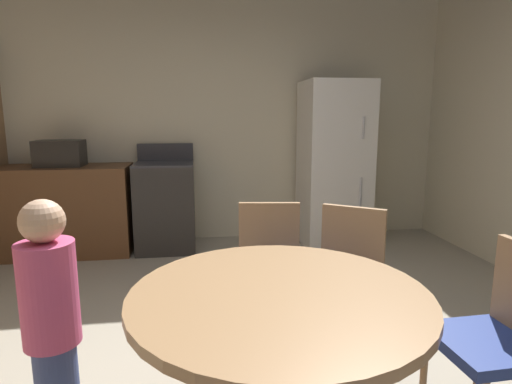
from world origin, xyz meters
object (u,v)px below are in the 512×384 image
object	(u,v)px
chair_east	(502,332)
chair_northeast	(347,272)
oven_range	(166,205)
refrigerator	(334,164)
microwave	(60,153)
chair_north	(270,266)
person_child	(52,324)
dining_table	(279,332)

from	to	relation	value
chair_east	chair_northeast	bearing A→B (deg)	-63.69
oven_range	refrigerator	distance (m)	1.85
refrigerator	chair_northeast	bearing A→B (deg)	-106.23
microwave	chair_northeast	size ratio (longest dim) A/B	0.51
refrigerator	chair_north	xyz separation A→B (m)	(-1.05, -1.97, -0.38)
chair_north	person_child	distance (m)	1.26
chair_east	chair_north	world-z (taller)	same
oven_range	person_child	world-z (taller)	oven_range
oven_range	refrigerator	xyz separation A→B (m)	(1.81, -0.05, 0.41)
chair_northeast	chair_north	size ratio (longest dim) A/B	1.00
dining_table	chair_east	distance (m)	0.98
chair_east	chair_northeast	xyz separation A→B (m)	(-0.41, 0.76, 0.00)
refrigerator	oven_range	bearing A→B (deg)	178.30
oven_range	microwave	world-z (taller)	microwave
dining_table	person_child	size ratio (longest dim) A/B	1.03
chair_northeast	chair_north	distance (m)	0.46
refrigerator	person_child	size ratio (longest dim) A/B	1.61
chair_northeast	oven_range	bearing A→B (deg)	-116.29
microwave	person_child	distance (m)	2.89
chair_north	microwave	bearing A→B (deg)	-130.88
person_child	dining_table	bearing A→B (deg)	-0.00
chair_east	refrigerator	bearing A→B (deg)	-96.29
person_child	chair_northeast	bearing A→B (deg)	35.54
refrigerator	microwave	xyz separation A→B (m)	(-2.82, 0.05, 0.15)
chair_east	person_child	world-z (taller)	person_child
refrigerator	dining_table	bearing A→B (deg)	-111.99
oven_range	refrigerator	bearing A→B (deg)	-1.70
chair_northeast	refrigerator	bearing A→B (deg)	-160.94
microwave	chair_north	size ratio (longest dim) A/B	0.51
microwave	dining_table	size ratio (longest dim) A/B	0.39
microwave	dining_table	world-z (taller)	microwave
refrigerator	person_child	xyz separation A→B (m)	(-2.07, -2.71, -0.30)
chair_northeast	person_child	bearing A→B (deg)	-33.07
dining_table	person_child	world-z (taller)	person_child
refrigerator	microwave	bearing A→B (deg)	178.98
microwave	chair_northeast	bearing A→B (deg)	-44.88
chair_northeast	person_child	xyz separation A→B (m)	(-1.45, -0.57, 0.08)
refrigerator	dining_table	distance (m)	3.17
refrigerator	chair_north	distance (m)	2.26
oven_range	chair_east	size ratio (longest dim) A/B	1.26
refrigerator	person_child	bearing A→B (deg)	-127.35
microwave	dining_table	xyz separation A→B (m)	(1.63, -2.98, -0.43)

